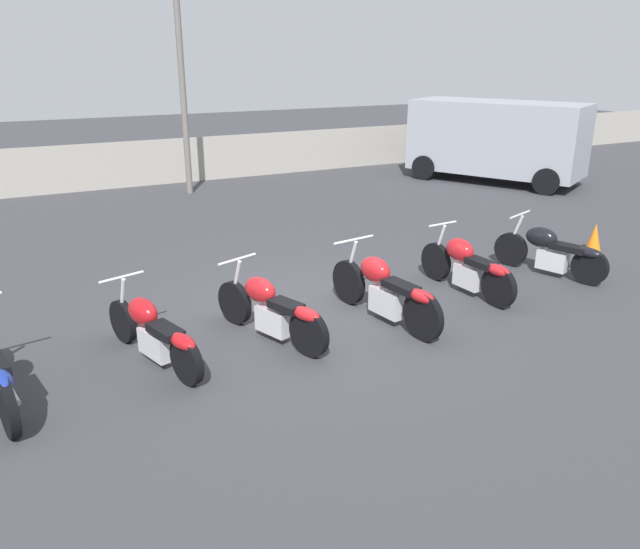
% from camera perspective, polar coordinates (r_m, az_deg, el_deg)
% --- Properties ---
extents(ground_plane, '(60.00, 60.00, 0.00)m').
position_cam_1_polar(ground_plane, '(9.04, -0.54, -3.51)').
color(ground_plane, '#38383D').
extents(fence_back, '(40.00, 0.04, 1.25)m').
position_cam_1_polar(fence_back, '(18.21, -14.83, 9.87)').
color(fence_back, '#9E998E').
rests_on(fence_back, ground_plane).
extents(light_pole_left, '(0.70, 0.35, 7.78)m').
position_cam_1_polar(light_pole_left, '(16.70, -12.97, 22.81)').
color(light_pole_left, slate).
rests_on(light_pole_left, ground_plane).
extents(motorcycle_slot_1, '(0.85, 2.02, 0.93)m').
position_cam_1_polar(motorcycle_slot_1, '(7.76, -14.98, -5.08)').
color(motorcycle_slot_1, black).
rests_on(motorcycle_slot_1, ground_plane).
extents(motorcycle_slot_2, '(0.91, 1.95, 0.97)m').
position_cam_1_polar(motorcycle_slot_2, '(8.10, -4.49, -3.19)').
color(motorcycle_slot_2, black).
rests_on(motorcycle_slot_2, ground_plane).
extents(motorcycle_slot_3, '(0.72, 2.20, 1.03)m').
position_cam_1_polar(motorcycle_slot_3, '(8.66, 5.96, -1.42)').
color(motorcycle_slot_3, black).
rests_on(motorcycle_slot_3, ground_plane).
extents(motorcycle_slot_4, '(0.56, 2.00, 0.99)m').
position_cam_1_polar(motorcycle_slot_4, '(9.88, 13.32, 0.76)').
color(motorcycle_slot_4, black).
rests_on(motorcycle_slot_4, ground_plane).
extents(motorcycle_slot_5, '(0.91, 1.88, 0.96)m').
position_cam_1_polar(motorcycle_slot_5, '(11.09, 20.39, 2.02)').
color(motorcycle_slot_5, black).
rests_on(motorcycle_slot_5, ground_plane).
extents(parked_van, '(3.85, 5.03, 2.24)m').
position_cam_1_polar(parked_van, '(18.65, 15.82, 11.91)').
color(parked_van, '#999EA8').
rests_on(parked_van, ground_plane).
extents(traffic_cone_near, '(0.29, 0.29, 0.53)m').
position_cam_1_polar(traffic_cone_near, '(12.78, 23.80, 3.11)').
color(traffic_cone_near, orange).
rests_on(traffic_cone_near, ground_plane).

